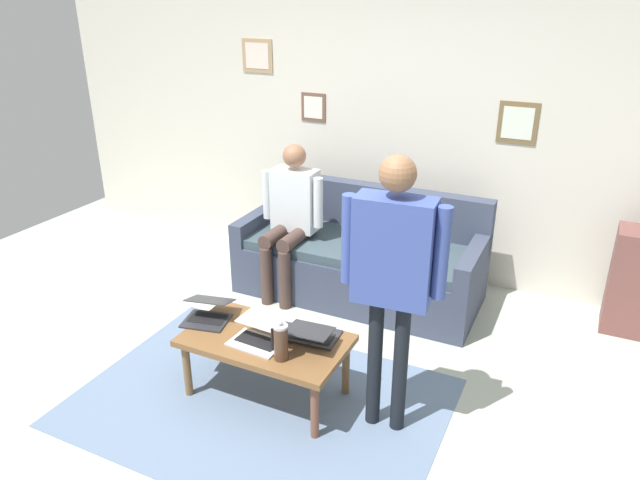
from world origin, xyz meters
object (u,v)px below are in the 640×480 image
object	(u,v)px
person_seated	(291,212)
coffee_table	(266,345)
side_shelf	(639,283)
laptop_left	(260,335)
french_press	(281,342)
person_standing	(393,264)
couch	(361,260)
laptop_center	(311,334)
laptop_right	(208,313)

from	to	relation	value
person_seated	coffee_table	bearing A→B (deg)	111.68
side_shelf	coffee_table	bearing A→B (deg)	41.60
coffee_table	laptop_left	world-z (taller)	laptop_left
french_press	person_standing	xyz separation A→B (m)	(-0.58, -0.21, 0.53)
couch	coffee_table	world-z (taller)	couch
french_press	laptop_left	bearing A→B (deg)	-26.88
laptop_left	laptop_center	size ratio (longest dim) A/B	0.91
laptop_right	person_seated	xyz separation A→B (m)	(0.07, -1.29, 0.26)
side_shelf	person_standing	distance (m)	2.36
laptop_left	person_seated	bearing A→B (deg)	-69.44
coffee_table	laptop_center	bearing A→B (deg)	-159.28
laptop_right	person_standing	world-z (taller)	person_standing
couch	laptop_right	xyz separation A→B (m)	(0.47, 1.51, 0.16)
coffee_table	laptop_right	distance (m)	0.46
coffee_table	side_shelf	distance (m)	2.83
laptop_left	french_press	xyz separation A→B (m)	(-0.21, 0.11, 0.07)
side_shelf	laptop_right	bearing A→B (deg)	35.76
couch	person_standing	world-z (taller)	person_standing
couch	person_seated	size ratio (longest dim) A/B	1.57
laptop_center	person_seated	xyz separation A→B (m)	(0.79, -1.22, 0.26)
coffee_table	laptop_center	xyz separation A→B (m)	(-0.27, -0.10, 0.10)
laptop_left	side_shelf	bearing A→B (deg)	-137.90
laptop_right	laptop_left	bearing A→B (deg)	170.50
coffee_table	person_standing	world-z (taller)	person_standing
laptop_center	side_shelf	xyz separation A→B (m)	(-1.85, -1.78, -0.06)
laptop_center	french_press	distance (m)	0.27
person_standing	coffee_table	bearing A→B (deg)	4.28
laptop_left	french_press	size ratio (longest dim) A/B	1.33
coffee_table	laptop_right	bearing A→B (deg)	-3.66
laptop_left	person_seated	distance (m)	1.48
coffee_table	french_press	size ratio (longest dim) A/B	3.99
couch	french_press	bearing A→B (deg)	96.05
laptop_center	laptop_right	world-z (taller)	laptop_right
coffee_table	person_seated	distance (m)	1.46
couch	coffee_table	size ratio (longest dim) A/B	1.95
coffee_table	person_seated	xyz separation A→B (m)	(0.52, -1.32, 0.35)
laptop_left	french_press	distance (m)	0.25
couch	coffee_table	xyz separation A→B (m)	(0.02, 1.54, 0.07)
laptop_left	laptop_right	size ratio (longest dim) A/B	0.97
laptop_center	person_standing	bearing A→B (deg)	175.32
laptop_center	person_standing	distance (m)	0.79
laptop_center	person_seated	world-z (taller)	person_seated
laptop_right	french_press	distance (m)	0.68
french_press	person_seated	world-z (taller)	person_seated
french_press	person_standing	bearing A→B (deg)	-160.19
laptop_left	laptop_right	distance (m)	0.45
coffee_table	laptop_right	xyz separation A→B (m)	(0.45, -0.03, 0.09)
french_press	person_standing	distance (m)	0.82
laptop_left	side_shelf	xyz separation A→B (m)	(-2.13, -1.93, -0.06)
laptop_center	side_shelf	distance (m)	2.57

